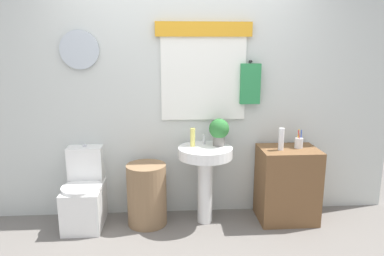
{
  "coord_description": "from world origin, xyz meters",
  "views": [
    {
      "loc": [
        -0.14,
        -2.46,
        1.73
      ],
      "look_at": [
        0.08,
        0.8,
        0.98
      ],
      "focal_mm": 33.36,
      "sensor_mm": 36.0,
      "label": 1
    }
  ],
  "objects": [
    {
      "name": "wooden_cabinet",
      "position": [
        1.05,
        0.85,
        0.38
      ],
      "size": [
        0.57,
        0.44,
        0.75
      ],
      "primitive_type": "cube",
      "color": "brown",
      "rests_on": "ground_plane"
    },
    {
      "name": "back_wall",
      "position": [
        0.0,
        1.15,
        1.31
      ],
      "size": [
        4.4,
        0.18,
        2.6
      ],
      "color": "silver",
      "rests_on": "ground_plane"
    },
    {
      "name": "toothbrush_cup",
      "position": [
        1.15,
        0.87,
        0.8
      ],
      "size": [
        0.08,
        0.08,
        0.19
      ],
      "color": "silver",
      "rests_on": "wooden_cabinet"
    },
    {
      "name": "pedestal_sink",
      "position": [
        0.21,
        0.85,
        0.59
      ],
      "size": [
        0.53,
        0.53,
        0.78
      ],
      "color": "white",
      "rests_on": "ground_plane"
    },
    {
      "name": "potted_plant",
      "position": [
        0.35,
        0.91,
        0.93
      ],
      "size": [
        0.2,
        0.2,
        0.27
      ],
      "color": "slate",
      "rests_on": "pedestal_sink"
    },
    {
      "name": "laundry_hamper",
      "position": [
        -0.36,
        0.85,
        0.31
      ],
      "size": [
        0.39,
        0.39,
        0.61
      ],
      "primitive_type": "cylinder",
      "color": "#846647",
      "rests_on": "ground_plane"
    },
    {
      "name": "soap_bottle",
      "position": [
        0.09,
        0.9,
        0.87
      ],
      "size": [
        0.05,
        0.05,
        0.18
      ],
      "primitive_type": "cylinder",
      "color": "#DBD166",
      "rests_on": "pedestal_sink"
    },
    {
      "name": "faucet",
      "position": [
        0.21,
        0.97,
        0.83
      ],
      "size": [
        0.03,
        0.03,
        0.1
      ],
      "primitive_type": "cylinder",
      "color": "silver",
      "rests_on": "pedestal_sink"
    },
    {
      "name": "lotion_bottle",
      "position": [
        0.95,
        0.81,
        0.86
      ],
      "size": [
        0.05,
        0.05,
        0.22
      ],
      "primitive_type": "cylinder",
      "color": "white",
      "rests_on": "wooden_cabinet"
    },
    {
      "name": "toilet",
      "position": [
        -0.98,
        0.88,
        0.3
      ],
      "size": [
        0.38,
        0.51,
        0.78
      ],
      "color": "white",
      "rests_on": "ground_plane"
    }
  ]
}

